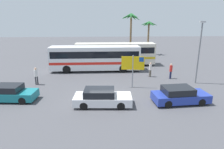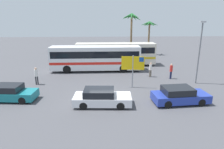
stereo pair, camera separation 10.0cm
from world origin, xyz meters
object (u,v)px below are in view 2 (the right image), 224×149
Objects in this scene: ferry_sign at (133,64)px; pedestrian_crossing_lot at (36,74)px; car_white at (102,97)px; car_blue at (179,95)px; car_teal at (11,93)px; pedestrian_by_bus at (151,68)px; pedestrian_near_sign at (171,70)px; bus_front_coach at (95,57)px; bus_rear_coach at (115,53)px.

ferry_sign reaches higher than pedestrian_crossing_lot.
car_blue is (6.22, 0.13, -0.00)m from car_white.
car_teal is 2.27× the size of pedestrian_crossing_lot.
car_teal is 14.51m from pedestrian_by_bus.
pedestrian_near_sign is at bearing 23.98° from car_teal.
pedestrian_by_bus is at bearing 89.97° from car_blue.
car_white is (0.78, -10.65, -1.15)m from bus_front_coach.
car_teal is 13.75m from car_blue.
car_white is (-3.06, -3.96, -1.69)m from ferry_sign.
bus_rear_coach is at bearing 177.39° from pedestrian_near_sign.
ferry_sign is 9.89m from pedestrian_crossing_lot.
car_teal is (-10.54, -2.60, -1.69)m from ferry_sign.
pedestrian_crossing_lot is at bearing -137.91° from bus_front_coach.
ferry_sign reaches higher than car_white.
bus_front_coach and bus_rear_coach have the same top height.
bus_rear_coach is 9.92m from ferry_sign.
pedestrian_by_bus is at bearing 61.93° from ferry_sign.
car_blue is (13.70, -1.23, 0.00)m from car_teal.
car_white is 8.55m from pedestrian_crossing_lot.
pedestrian_near_sign is 1.02× the size of pedestrian_by_bus.
car_white and car_blue have the same top height.
car_teal is at bearing -112.27° from pedestrian_near_sign.
bus_front_coach is at bearing 119.28° from car_blue.
ferry_sign is 1.84× the size of pedestrian_near_sign.
pedestrian_crossing_lot is at bearing 144.50° from car_white.
pedestrian_near_sign reaches higher than car_white.
bus_front_coach is 2.77× the size of car_teal.
car_teal and car_white have the same top height.
ferry_sign is 1.89× the size of pedestrian_by_bus.
car_blue is at bearing -0.20° from car_teal.
ferry_sign is at bearing 121.11° from pedestrian_by_bus.
car_blue is (3.16, -3.83, -1.69)m from ferry_sign.
pedestrian_crossing_lot is (-5.87, -5.30, -0.71)m from bus_front_coach.
bus_front_coach is 7.22m from pedestrian_by_bus.
bus_front_coach is 1.00× the size of bus_rear_coach.
pedestrian_by_bus is (2.60, 3.54, -1.33)m from ferry_sign.
pedestrian_near_sign is (5.76, -7.19, -0.76)m from bus_rear_coach.
pedestrian_by_bus is (3.64, -6.32, -0.78)m from bus_rear_coach.
ferry_sign is at bearing 18.78° from car_teal.
bus_rear_coach reaches higher than pedestrian_crossing_lot.
car_blue is 2.59× the size of pedestrian_near_sign.
pedestrian_near_sign is (15.26, 5.27, 0.39)m from car_teal.
ferry_sign is at bearing -60.16° from bus_front_coach.
car_teal is 4.10m from pedestrian_crossing_lot.
car_white is 9.40m from pedestrian_by_bus.
car_teal is at bearing -127.35° from bus_rear_coach.
pedestrian_near_sign is 2.29m from pedestrian_by_bus.
car_white is 1.01× the size of car_blue.
bus_front_coach is 10.74m from car_white.
bus_front_coach is at bearing 128.11° from ferry_sign.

